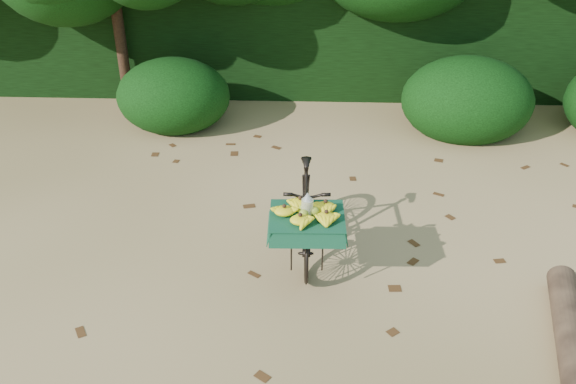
{
  "coord_description": "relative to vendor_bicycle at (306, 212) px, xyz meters",
  "views": [
    {
      "loc": [
        -0.87,
        -4.49,
        3.99
      ],
      "look_at": [
        -1.08,
        0.76,
        0.91
      ],
      "focal_mm": 38.0,
      "sensor_mm": 36.0,
      "label": 1
    }
  ],
  "objects": [
    {
      "name": "vendor_bicycle",
      "position": [
        0.0,
        0.0,
        0.0
      ],
      "size": [
        0.73,
        1.74,
        1.01
      ],
      "rotation": [
        0.0,
        0.0,
        0.03
      ],
      "color": "black",
      "rests_on": "ground"
    },
    {
      "name": "ground",
      "position": [
        0.9,
        -1.01,
        -0.51
      ],
      "size": [
        80.0,
        80.0,
        0.0
      ],
      "primitive_type": "plane",
      "color": "tan",
      "rests_on": "ground"
    },
    {
      "name": "leaf_litter",
      "position": [
        0.9,
        -0.36,
        -0.51
      ],
      "size": [
        7.0,
        7.3,
        0.01
      ],
      "primitive_type": null,
      "color": "#472A13",
      "rests_on": "ground"
    },
    {
      "name": "hedge_backdrop",
      "position": [
        0.9,
        5.29,
        0.39
      ],
      "size": [
        26.0,
        1.8,
        1.8
      ],
      "primitive_type": "cube",
      "color": "black",
      "rests_on": "ground"
    },
    {
      "name": "bush_clumps",
      "position": [
        1.4,
        3.29,
        -0.06
      ],
      "size": [
        8.8,
        1.7,
        0.9
      ],
      "primitive_type": null,
      "color": "black",
      "rests_on": "ground"
    }
  ]
}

